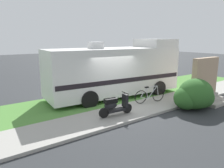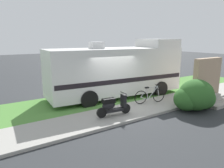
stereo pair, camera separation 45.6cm
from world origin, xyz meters
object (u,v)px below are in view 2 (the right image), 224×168
at_px(bottle_spare, 189,92).
at_px(scooter, 113,106).
at_px(pickup_truck_near, 120,67).
at_px(motorhome_rv, 117,70).
at_px(bottle_green, 197,93).
at_px(bicycle, 150,96).

bearing_deg(bottle_spare, scooter, -175.22).
bearing_deg(scooter, pickup_truck_near, 52.26).
bearing_deg(motorhome_rv, bottle_green, -33.89).
bearing_deg(pickup_truck_near, bottle_green, -88.21).
bearing_deg(bicycle, bottle_spare, 0.09).
distance_m(motorhome_rv, bottle_spare, 4.51).
relative_size(scooter, bottle_spare, 6.20).
xyz_separation_m(motorhome_rv, pickup_truck_near, (3.69, 4.81, -0.64)).
height_order(bottle_green, bottle_spare, bottle_spare).
bearing_deg(bottle_green, scooter, -178.73).
relative_size(pickup_truck_near, bottle_spare, 20.50).
distance_m(scooter, bottle_green, 6.11).
relative_size(motorhome_rv, bicycle, 4.66).
height_order(bicycle, bottle_spare, bicycle).
distance_m(motorhome_rv, bicycle, 2.57).
relative_size(motorhome_rv, pickup_truck_near, 1.49).
bearing_deg(motorhome_rv, scooter, -128.09).
distance_m(pickup_truck_near, bottle_spare, 7.13).
distance_m(scooter, bottle_spare, 5.85).
height_order(scooter, bicycle, scooter).
relative_size(scooter, pickup_truck_near, 0.30).
bearing_deg(bottle_green, bottle_spare, 128.57).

